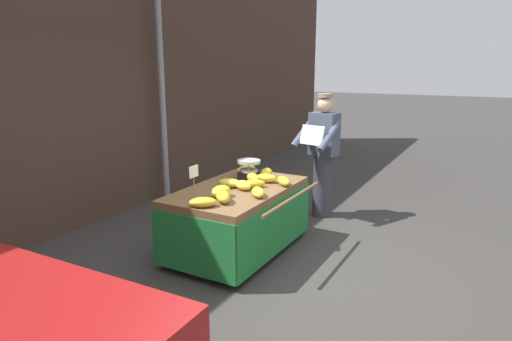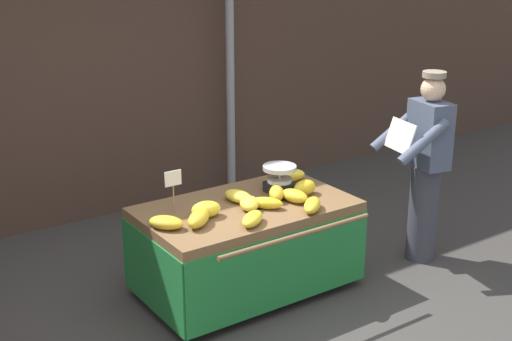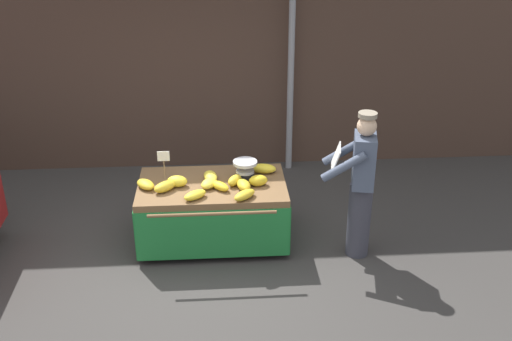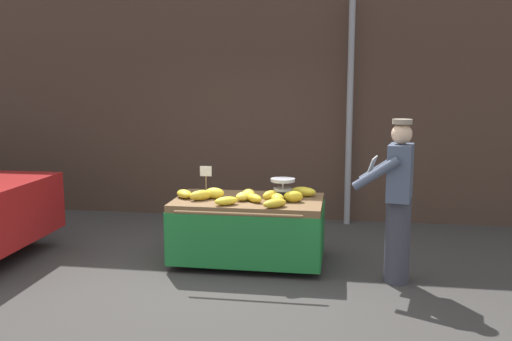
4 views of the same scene
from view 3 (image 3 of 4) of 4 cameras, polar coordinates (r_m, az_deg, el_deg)
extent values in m
plane|color=#383533|center=(6.65, -6.12, -9.98)|extent=(60.00, 60.00, 0.00)
cube|color=#473328|center=(8.66, -6.21, 13.68)|extent=(16.00, 0.24, 4.21)
cylinder|color=gray|center=(8.52, 3.35, 10.42)|extent=(0.09, 0.09, 3.29)
cube|color=brown|center=(6.90, -4.20, -1.54)|extent=(1.69, 0.99, 0.08)
cylinder|color=black|center=(7.11, -10.29, -4.30)|extent=(0.05, 0.72, 0.72)
cylinder|color=#B7B7BC|center=(7.12, -10.53, -4.31)|extent=(0.01, 0.13, 0.13)
cylinder|color=black|center=(7.10, 2.09, -3.94)|extent=(0.05, 0.72, 0.72)
cylinder|color=#B7B7BC|center=(7.10, 2.33, -3.93)|extent=(0.01, 0.13, 0.13)
cylinder|color=#4C4742|center=(7.44, -4.12, -2.71)|extent=(0.05, 0.05, 0.68)
cube|color=#1E7233|center=(6.63, -4.09, -6.10)|extent=(1.69, 0.02, 0.60)
cube|color=#1E7233|center=(7.49, -4.13, -2.16)|extent=(1.69, 0.02, 0.60)
cube|color=#1E7233|center=(7.12, -10.94, -4.18)|extent=(0.02, 0.99, 0.60)
cube|color=#1E7233|center=(7.10, 2.73, -3.78)|extent=(0.02, 0.99, 0.60)
cylinder|color=brown|center=(6.29, -4.18, -4.14)|extent=(1.35, 0.04, 0.04)
cube|color=black|center=(6.93, -1.03, -0.53)|extent=(0.20, 0.20, 0.09)
cylinder|color=#B7B7BC|center=(6.89, -1.04, 0.21)|extent=(0.02, 0.02, 0.11)
cylinder|color=#B7B7BC|center=(6.86, -1.05, 0.76)|extent=(0.28, 0.28, 0.03)
cylinder|color=#B7B7BC|center=(6.91, -1.04, -0.05)|extent=(0.21, 0.21, 0.03)
cylinder|color=#997A51|center=(7.02, -8.70, 0.10)|extent=(0.01, 0.01, 0.22)
cube|color=white|center=(6.95, -8.79, 1.36)|extent=(0.14, 0.01, 0.12)
ellipsoid|color=yellow|center=(6.54, -5.82, -2.33)|extent=(0.30, 0.27, 0.09)
ellipsoid|color=yellow|center=(6.77, -4.50, -1.24)|extent=(0.25, 0.28, 0.10)
ellipsoid|color=gold|center=(6.74, -8.65, -1.51)|extent=(0.30, 0.29, 0.11)
ellipsoid|color=gold|center=(6.71, -1.18, -1.39)|extent=(0.19, 0.28, 0.11)
ellipsoid|color=yellow|center=(6.83, -7.50, -1.02)|extent=(0.25, 0.20, 0.13)
ellipsoid|color=gold|center=(6.81, -2.01, -0.94)|extent=(0.23, 0.26, 0.12)
ellipsoid|color=gold|center=(6.50, -1.10, -2.34)|extent=(0.30, 0.29, 0.10)
ellipsoid|color=gold|center=(6.85, -10.45, -1.31)|extent=(0.28, 0.31, 0.10)
ellipsoid|color=yellow|center=(6.94, -4.34, -0.57)|extent=(0.20, 0.29, 0.10)
ellipsoid|color=gold|center=(6.79, 0.20, -0.96)|extent=(0.24, 0.18, 0.13)
ellipsoid|color=yellow|center=(7.09, 0.71, 0.19)|extent=(0.32, 0.20, 0.11)
ellipsoid|color=gold|center=(6.72, -3.45, -1.47)|extent=(0.26, 0.27, 0.09)
cylinder|color=#383842|center=(6.87, 9.76, -4.63)|extent=(0.26, 0.26, 0.88)
cube|color=#475166|center=(6.54, 10.22, 0.93)|extent=(0.30, 0.42, 0.58)
sphere|color=#DBB28E|center=(6.39, 10.49, 4.16)|extent=(0.21, 0.21, 0.21)
cylinder|color=gray|center=(6.35, 10.58, 5.22)|extent=(0.20, 0.20, 0.05)
cylinder|color=#475166|center=(6.33, 8.37, 0.35)|extent=(0.49, 0.18, 0.37)
cylinder|color=#475166|center=(6.72, 8.36, 1.85)|extent=(0.49, 0.18, 0.37)
cube|color=silver|center=(6.52, 7.60, 1.24)|extent=(0.16, 0.35, 0.25)
camera|label=1|loc=(5.78, -48.73, -1.17)|focal=30.89mm
camera|label=2|loc=(3.62, -57.95, -3.51)|focal=49.00mm
camera|label=4|loc=(2.00, 49.77, -49.88)|focal=38.85mm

